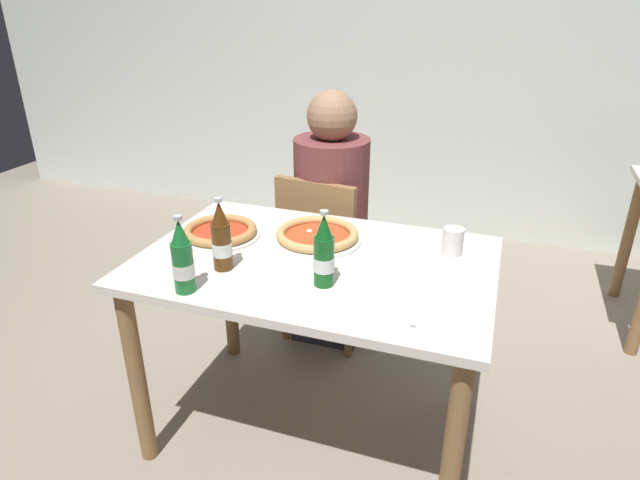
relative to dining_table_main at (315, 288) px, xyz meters
name	(u,v)px	position (x,y,z in m)	size (l,w,h in m)	color
ground_plane	(316,427)	(0.00, 0.00, -0.64)	(8.00, 8.00, 0.00)	gray
back_wall_tiled	(428,40)	(0.00, 2.20, 0.66)	(7.00, 0.10, 2.60)	silver
dining_table_main	(315,288)	(0.00, 0.00, 0.00)	(1.20, 0.80, 0.75)	silver
chair_behind_table	(326,250)	(-0.17, 0.61, -0.15)	(0.45, 0.45, 0.85)	olive
diner_seated	(331,226)	(-0.16, 0.66, -0.05)	(0.34, 0.34, 1.21)	#2D3342
pizza_margherita_near	(317,236)	(-0.04, 0.14, 0.13)	(0.33, 0.33, 0.04)	white
pizza_marinara_far	(220,232)	(-0.40, 0.06, 0.14)	(0.29, 0.29, 0.04)	white
beer_bottle_left	(183,260)	(-0.30, -0.33, 0.22)	(0.07, 0.07, 0.25)	#196B2D
beer_bottle_center	(324,254)	(0.08, -0.16, 0.22)	(0.07, 0.07, 0.25)	#14591E
beer_bottle_right	(221,240)	(-0.26, -0.16, 0.22)	(0.07, 0.07, 0.25)	#512D0F
napkin_with_cutlery	(403,307)	(0.35, -0.21, 0.12)	(0.20, 0.20, 0.01)	white
paper_cup	(453,241)	(0.44, 0.20, 0.16)	(0.07, 0.07, 0.10)	white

